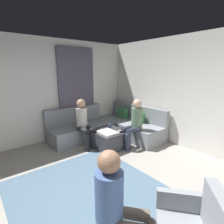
% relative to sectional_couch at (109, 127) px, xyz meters
% --- Properties ---
extents(ground_plane, '(6.00, 6.00, 0.10)m').
position_rel_sectional_couch_xyz_m(ground_plane, '(2.08, -1.88, -0.33)').
color(ground_plane, gray).
extents(wall_back, '(6.00, 0.12, 2.70)m').
position_rel_sectional_couch_xyz_m(wall_back, '(2.08, 1.06, 1.07)').
color(wall_back, silver).
rests_on(wall_back, ground_plane).
extents(wall_left, '(0.12, 6.00, 2.70)m').
position_rel_sectional_couch_xyz_m(wall_left, '(-0.86, -1.88, 1.07)').
color(wall_left, silver).
rests_on(wall_left, ground_plane).
extents(curtain_panel, '(0.06, 1.10, 2.50)m').
position_rel_sectional_couch_xyz_m(curtain_panel, '(-0.76, -0.58, 0.97)').
color(curtain_panel, '#595166').
rests_on(curtain_panel, ground_plane).
extents(area_rug, '(2.60, 2.20, 0.01)m').
position_rel_sectional_couch_xyz_m(area_rug, '(1.88, -1.78, -0.27)').
color(area_rug, slate).
rests_on(area_rug, ground_plane).
extents(sectional_couch, '(2.10, 2.55, 0.87)m').
position_rel_sectional_couch_xyz_m(sectional_couch, '(0.00, 0.00, 0.00)').
color(sectional_couch, gray).
rests_on(sectional_couch, ground_plane).
extents(ottoman, '(0.76, 0.76, 0.42)m').
position_rel_sectional_couch_xyz_m(ottoman, '(0.59, -0.45, -0.07)').
color(ottoman, '#333338').
rests_on(ottoman, ground_plane).
extents(folded_blanket, '(0.44, 0.36, 0.04)m').
position_rel_sectional_couch_xyz_m(folded_blanket, '(0.69, -0.57, 0.16)').
color(folded_blanket, white).
rests_on(folded_blanket, ottoman).
extents(coffee_mug, '(0.08, 0.08, 0.10)m').
position_rel_sectional_couch_xyz_m(coffee_mug, '(0.37, -0.27, 0.19)').
color(coffee_mug, '#334C72').
rests_on(coffee_mug, ottoman).
extents(game_remote, '(0.05, 0.15, 0.02)m').
position_rel_sectional_couch_xyz_m(game_remote, '(0.77, -0.23, 0.15)').
color(game_remote, white).
rests_on(game_remote, ottoman).
extents(person_on_couch_back, '(0.30, 0.60, 1.20)m').
position_rel_sectional_couch_xyz_m(person_on_couch_back, '(0.94, 0.06, 0.38)').
color(person_on_couch_back, '#2D3347').
rests_on(person_on_couch_back, ground_plane).
extents(person_on_couch_side, '(0.60, 0.30, 1.20)m').
position_rel_sectional_couch_xyz_m(person_on_couch_side, '(0.15, -0.90, 0.38)').
color(person_on_couch_side, black).
rests_on(person_on_couch_side, ground_plane).
extents(person_on_armchair, '(0.56, 0.53, 1.18)m').
position_rel_sectional_couch_xyz_m(person_on_armchair, '(2.81, -2.06, 0.36)').
color(person_on_armchair, brown).
rests_on(person_on_armchair, ground_plane).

